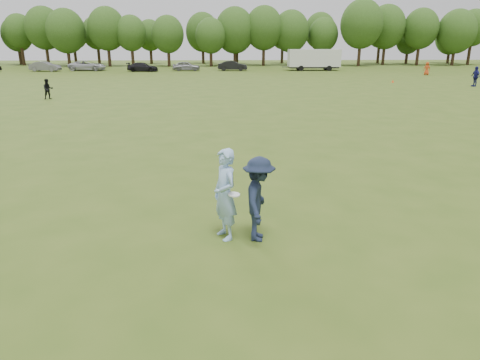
{
  "coord_description": "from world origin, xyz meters",
  "views": [
    {
      "loc": [
        0.39,
        -8.71,
        4.37
      ],
      "look_at": [
        0.8,
        1.36,
        1.1
      ],
      "focal_mm": 32.0,
      "sensor_mm": 36.0,
      "label": 1
    }
  ],
  "objects_px": {
    "thrower": "(225,195)",
    "car_c": "(88,66)",
    "player_far_a": "(48,89)",
    "defender": "(259,199)",
    "car_f": "(233,66)",
    "player_far_b": "(475,76)",
    "car_e": "(186,66)",
    "player_far_c": "(427,69)",
    "field_cone": "(393,81)",
    "cargo_trailer": "(314,59)",
    "car_d": "(143,67)",
    "car_b": "(45,66)"
  },
  "relations": [
    {
      "from": "thrower",
      "to": "car_c",
      "type": "xyz_separation_m",
      "value": [
        -20.99,
        60.59,
        -0.29
      ]
    },
    {
      "from": "player_far_a",
      "to": "defender",
      "type": "bearing_deg",
      "value": -91.05
    },
    {
      "from": "car_c",
      "to": "car_f",
      "type": "distance_m",
      "value": 22.63
    },
    {
      "from": "player_far_a",
      "to": "player_far_b",
      "type": "height_order",
      "value": "player_far_b"
    },
    {
      "from": "player_far_b",
      "to": "car_e",
      "type": "relative_size",
      "value": 0.47
    },
    {
      "from": "car_e",
      "to": "car_f",
      "type": "bearing_deg",
      "value": -90.87
    },
    {
      "from": "player_far_c",
      "to": "car_f",
      "type": "distance_m",
      "value": 28.03
    },
    {
      "from": "field_cone",
      "to": "car_e",
      "type": "bearing_deg",
      "value": 139.48
    },
    {
      "from": "player_far_b",
      "to": "car_c",
      "type": "height_order",
      "value": "player_far_b"
    },
    {
      "from": "player_far_c",
      "to": "car_f",
      "type": "height_order",
      "value": "player_far_c"
    },
    {
      "from": "cargo_trailer",
      "to": "defender",
      "type": "bearing_deg",
      "value": -102.8
    },
    {
      "from": "car_d",
      "to": "field_cone",
      "type": "relative_size",
      "value": 15.35
    },
    {
      "from": "car_b",
      "to": "car_c",
      "type": "relative_size",
      "value": 0.8
    },
    {
      "from": "car_f",
      "to": "car_d",
      "type": "bearing_deg",
      "value": 101.03
    },
    {
      "from": "thrower",
      "to": "car_b",
      "type": "height_order",
      "value": "thrower"
    },
    {
      "from": "defender",
      "to": "player_far_a",
      "type": "height_order",
      "value": "defender"
    },
    {
      "from": "car_f",
      "to": "player_far_b",
      "type": "bearing_deg",
      "value": -131.82
    },
    {
      "from": "player_far_b",
      "to": "cargo_trailer",
      "type": "bearing_deg",
      "value": -162.19
    },
    {
      "from": "player_far_a",
      "to": "car_f",
      "type": "relative_size",
      "value": 0.35
    },
    {
      "from": "player_far_a",
      "to": "car_e",
      "type": "distance_m",
      "value": 35.11
    },
    {
      "from": "car_d",
      "to": "defender",
      "type": "bearing_deg",
      "value": -163.95
    },
    {
      "from": "player_far_a",
      "to": "player_far_c",
      "type": "distance_m",
      "value": 47.82
    },
    {
      "from": "car_d",
      "to": "cargo_trailer",
      "type": "bearing_deg",
      "value": -83.08
    },
    {
      "from": "car_d",
      "to": "field_cone",
      "type": "xyz_separation_m",
      "value": [
        31.06,
        -19.48,
        -0.52
      ]
    },
    {
      "from": "car_c",
      "to": "cargo_trailer",
      "type": "height_order",
      "value": "cargo_trailer"
    },
    {
      "from": "car_b",
      "to": "field_cone",
      "type": "xyz_separation_m",
      "value": [
        45.96,
        -20.37,
        -0.59
      ]
    },
    {
      "from": "player_far_a",
      "to": "thrower",
      "type": "bearing_deg",
      "value": -92.24
    },
    {
      "from": "car_e",
      "to": "defender",
      "type": "bearing_deg",
      "value": -174.2
    },
    {
      "from": "thrower",
      "to": "player_far_c",
      "type": "relative_size",
      "value": 1.22
    },
    {
      "from": "car_d",
      "to": "car_f",
      "type": "distance_m",
      "value": 13.77
    },
    {
      "from": "defender",
      "to": "car_d",
      "type": "xyz_separation_m",
      "value": [
        -12.83,
        58.42,
        -0.31
      ]
    },
    {
      "from": "player_far_c",
      "to": "cargo_trailer",
      "type": "bearing_deg",
      "value": -22.75
    },
    {
      "from": "defender",
      "to": "car_f",
      "type": "xyz_separation_m",
      "value": [
        0.87,
        59.86,
        -0.23
      ]
    },
    {
      "from": "player_far_a",
      "to": "field_cone",
      "type": "relative_size",
      "value": 5.26
    },
    {
      "from": "defender",
      "to": "player_far_c",
      "type": "bearing_deg",
      "value": -19.87
    },
    {
      "from": "player_far_b",
      "to": "player_far_c",
      "type": "relative_size",
      "value": 1.14
    },
    {
      "from": "car_e",
      "to": "car_f",
      "type": "xyz_separation_m",
      "value": [
        7.22,
        -0.08,
        0.02
      ]
    },
    {
      "from": "player_far_c",
      "to": "field_cone",
      "type": "bearing_deg",
      "value": 65.68
    },
    {
      "from": "car_e",
      "to": "field_cone",
      "type": "relative_size",
      "value": 14.2
    },
    {
      "from": "defender",
      "to": "cargo_trailer",
      "type": "distance_m",
      "value": 61.45
    },
    {
      "from": "player_far_b",
      "to": "field_cone",
      "type": "bearing_deg",
      "value": -130.81
    },
    {
      "from": "defender",
      "to": "car_b",
      "type": "height_order",
      "value": "defender"
    },
    {
      "from": "car_b",
      "to": "car_e",
      "type": "xyz_separation_m",
      "value": [
        21.38,
        0.64,
        -0.01
      ]
    },
    {
      "from": "car_e",
      "to": "cargo_trailer",
      "type": "distance_m",
      "value": 19.99
    },
    {
      "from": "player_far_a",
      "to": "car_d",
      "type": "xyz_separation_m",
      "value": [
        1.7,
        32.62,
        -0.12
      ]
    },
    {
      "from": "defender",
      "to": "car_e",
      "type": "distance_m",
      "value": 60.28
    },
    {
      "from": "thrower",
      "to": "cargo_trailer",
      "type": "relative_size",
      "value": 0.24
    },
    {
      "from": "player_far_a",
      "to": "cargo_trailer",
      "type": "bearing_deg",
      "value": 20.06
    },
    {
      "from": "player_far_c",
      "to": "field_cone",
      "type": "height_order",
      "value": "player_far_c"
    },
    {
      "from": "car_f",
      "to": "car_e",
      "type": "bearing_deg",
      "value": 94.39
    }
  ]
}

